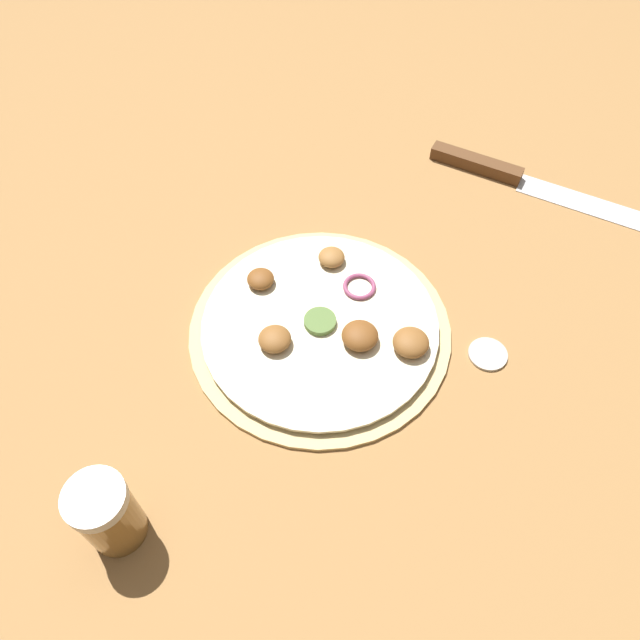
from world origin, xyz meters
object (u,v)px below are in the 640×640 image
(pizza, at_px, (322,326))
(knife, at_px, (507,175))
(spice_jar, at_px, (107,514))
(loose_cap, at_px, (488,353))

(pizza, relative_size, knife, 1.08)
(knife, distance_m, spice_jar, 0.64)
(pizza, bearing_deg, loose_cap, 159.26)
(knife, height_order, loose_cap, knife)
(loose_cap, bearing_deg, pizza, -20.74)
(spice_jar, bearing_deg, knife, -143.03)
(pizza, height_order, spice_jar, spice_jar)
(knife, bearing_deg, loose_cap, -76.49)
(spice_jar, distance_m, loose_cap, 0.41)
(pizza, distance_m, loose_cap, 0.18)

